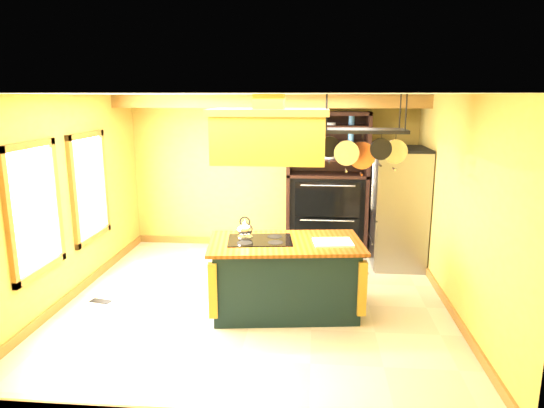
% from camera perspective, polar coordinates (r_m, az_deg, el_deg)
% --- Properties ---
extents(floor, '(5.00, 5.00, 0.00)m').
position_cam_1_polar(floor, '(6.59, -1.88, -11.36)').
color(floor, beige).
rests_on(floor, ground).
extents(ceiling, '(5.00, 5.00, 0.00)m').
position_cam_1_polar(ceiling, '(6.02, -2.07, 12.81)').
color(ceiling, white).
rests_on(ceiling, wall_back).
extents(wall_back, '(5.00, 0.02, 2.70)m').
position_cam_1_polar(wall_back, '(8.61, 0.07, 3.76)').
color(wall_back, '#BA9944').
rests_on(wall_back, floor).
extents(wall_front, '(5.00, 0.02, 2.70)m').
position_cam_1_polar(wall_front, '(3.80, -6.63, -7.99)').
color(wall_front, '#BA9944').
rests_on(wall_front, floor).
extents(wall_left, '(0.02, 5.00, 2.70)m').
position_cam_1_polar(wall_left, '(6.93, -22.95, 0.55)').
color(wall_left, '#BA9944').
rests_on(wall_left, floor).
extents(wall_right, '(0.02, 5.00, 2.70)m').
position_cam_1_polar(wall_right, '(6.37, 20.96, -0.27)').
color(wall_right, '#BA9944').
rests_on(wall_right, floor).
extents(ceiling_beam, '(5.00, 0.15, 0.20)m').
position_cam_1_polar(ceiling_beam, '(7.71, -0.46, 11.97)').
color(ceiling_beam, olive).
rests_on(ceiling_beam, ceiling).
extents(window_near, '(0.06, 1.06, 1.56)m').
position_cam_1_polar(window_near, '(6.22, -26.11, -0.55)').
color(window_near, olive).
rests_on(window_near, wall_left).
extents(window_far, '(0.06, 1.06, 1.56)m').
position_cam_1_polar(window_far, '(7.43, -20.62, 1.90)').
color(window_far, olive).
rests_on(window_far, wall_left).
extents(kitchen_island, '(2.00, 1.27, 1.11)m').
position_cam_1_polar(kitchen_island, '(6.15, 1.55, -8.45)').
color(kitchen_island, black).
rests_on(kitchen_island, floor).
extents(range_hood, '(1.38, 0.78, 0.80)m').
position_cam_1_polar(range_hood, '(5.77, -0.33, 8.25)').
color(range_hood, '#A38328').
rests_on(range_hood, ceiling).
extents(pot_rack, '(1.04, 0.48, 0.88)m').
position_cam_1_polar(pot_rack, '(5.79, 10.73, 7.45)').
color(pot_rack, black).
rests_on(pot_rack, ceiling).
extents(refrigerator, '(0.80, 0.95, 1.85)m').
position_cam_1_polar(refrigerator, '(7.95, 14.62, -0.69)').
color(refrigerator, gray).
rests_on(refrigerator, floor).
extents(hutch, '(1.37, 0.62, 2.42)m').
position_cam_1_polar(hutch, '(8.40, 6.46, 0.51)').
color(hutch, black).
rests_on(hutch, floor).
extents(floor_register, '(0.30, 0.17, 0.01)m').
position_cam_1_polar(floor_register, '(6.96, -19.50, -10.72)').
color(floor_register, black).
rests_on(floor_register, floor).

